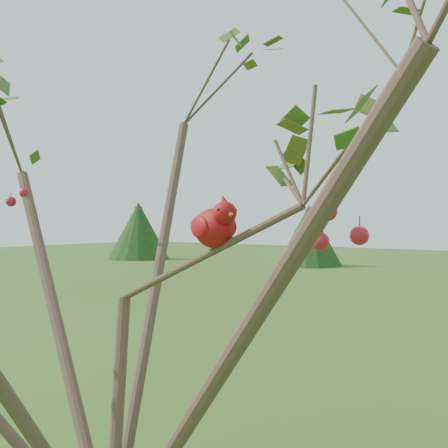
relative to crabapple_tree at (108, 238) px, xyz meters
The scene contains 2 objects.
crabapple_tree is the anchor object (origin of this frame).
cardinal 0.29m from the crabapple_tree, 18.63° to the left, with size 0.19×0.13×0.14m.
Camera 1 is at (1.13, -0.99, 2.17)m, focal length 45.00 mm.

